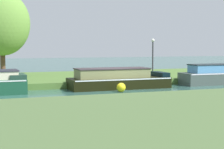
# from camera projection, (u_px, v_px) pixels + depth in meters

# --- Properties ---
(ground_plane) EXTENTS (120.00, 120.00, 0.00)m
(ground_plane) POSITION_uv_depth(u_px,v_px,m) (121.00, 91.00, 22.52)
(ground_plane) COLOR #315B53
(riverbank_far) EXTENTS (72.00, 10.00, 0.40)m
(riverbank_far) POSITION_uv_depth(u_px,v_px,m) (88.00, 78.00, 29.05)
(riverbank_far) COLOR #4E7131
(riverbank_far) RESTS_ON ground_plane
(riverbank_near) EXTENTS (72.00, 10.00, 0.40)m
(riverbank_near) POSITION_uv_depth(u_px,v_px,m) (208.00, 112.00, 14.08)
(riverbank_near) COLOR #4C6538
(riverbank_near) RESTS_ON ground_plane
(black_barge) EXTENTS (6.47, 2.14, 1.31)m
(black_barge) POSITION_uv_depth(u_px,v_px,m) (118.00, 79.00, 23.68)
(black_barge) COLOR black
(black_barge) RESTS_ON ground_plane
(slate_cruiser) EXTENTS (5.86, 1.75, 1.44)m
(slate_cruiser) POSITION_uv_depth(u_px,v_px,m) (218.00, 75.00, 26.33)
(slate_cruiser) COLOR #434F4A
(slate_cruiser) RESTS_ON ground_plane
(willow_tree_left) EXTENTS (4.14, 3.29, 6.41)m
(willow_tree_left) POSITION_uv_depth(u_px,v_px,m) (2.00, 24.00, 27.80)
(willow_tree_left) COLOR brown
(willow_tree_left) RESTS_ON riverbank_far
(lamp_post) EXTENTS (0.24, 0.24, 2.83)m
(lamp_post) POSITION_uv_depth(u_px,v_px,m) (153.00, 53.00, 26.82)
(lamp_post) COLOR #333338
(lamp_post) RESTS_ON riverbank_far
(mooring_post_far) EXTENTS (0.13, 0.13, 0.75)m
(mooring_post_far) POSITION_uv_depth(u_px,v_px,m) (198.00, 72.00, 27.30)
(mooring_post_far) COLOR #43301E
(mooring_post_far) RESTS_ON riverbank_far
(channel_buoy) EXTENTS (0.54, 0.54, 0.54)m
(channel_buoy) POSITION_uv_depth(u_px,v_px,m) (121.00, 87.00, 21.84)
(channel_buoy) COLOR yellow
(channel_buoy) RESTS_ON ground_plane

